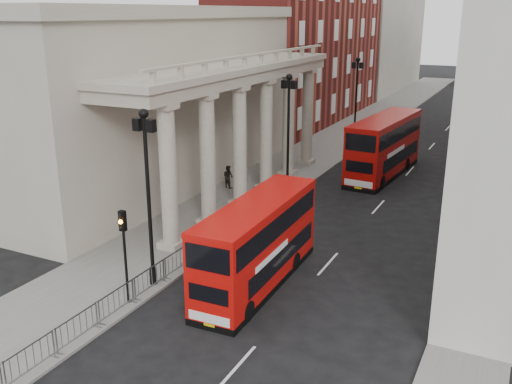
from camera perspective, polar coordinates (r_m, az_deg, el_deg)
ground at (r=24.80m, az=-14.60°, el=-13.09°), size 260.00×260.00×0.00m
sidewalk_west at (r=50.55m, az=5.12°, el=3.38°), size 6.00×140.00×0.12m
sidewalk_east at (r=47.41m, az=24.03°, el=0.93°), size 3.00×140.00×0.12m
kerb at (r=49.60m, az=8.30°, el=3.00°), size 0.20×140.00×0.14m
portico_building at (r=42.54m, az=-10.32°, el=8.65°), size 9.00×28.00×12.00m
brick_building at (r=68.52m, az=5.02°, el=16.36°), size 9.00×32.00×22.00m
west_building_far at (r=99.01m, az=12.07°, el=15.84°), size 9.00×30.00×20.00m
lamp_post_south at (r=26.02m, az=-10.76°, el=0.51°), size 1.05×0.44×8.32m
lamp_post_mid at (r=39.56m, az=3.25°, el=6.64°), size 1.05×0.44×8.32m
lamp_post_north at (r=54.45m, az=9.99°, el=9.42°), size 1.05×0.44×8.32m
traffic_light at (r=25.07m, az=-13.09°, el=-4.69°), size 0.28×0.33×4.30m
crowd_barriers at (r=26.15m, az=-12.12°, el=-9.52°), size 0.50×18.75×1.10m
bus_near at (r=26.72m, az=0.18°, el=-5.03°), size 2.52×9.54×4.09m
bus_far at (r=45.89m, az=12.71°, el=4.58°), size 3.43×10.88×4.62m
pedestrian_a at (r=38.75m, az=-4.68°, el=0.44°), size 0.75×0.59×1.80m
pedestrian_b at (r=41.48m, az=-2.80°, el=1.54°), size 0.95×0.82×1.68m
pedestrian_c at (r=44.39m, az=1.08°, el=2.62°), size 0.83×0.56×1.65m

